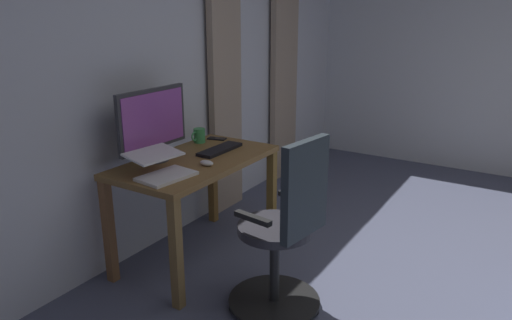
% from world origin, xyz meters
% --- Properties ---
extents(back_room_partition, '(5.85, 0.10, 2.76)m').
position_xyz_m(back_room_partition, '(0.00, -2.64, 1.38)').
color(back_room_partition, silver).
rests_on(back_room_partition, ground).
extents(curtain_left_panel, '(0.46, 0.06, 2.57)m').
position_xyz_m(curtain_left_panel, '(-1.64, -2.53, 1.29)').
color(curtain_left_panel, tan).
rests_on(curtain_left_panel, ground).
extents(curtain_right_panel, '(0.40, 0.06, 2.57)m').
position_xyz_m(curtain_right_panel, '(-0.59, -2.53, 1.29)').
color(curtain_right_panel, tan).
rests_on(curtain_right_panel, ground).
extents(desk, '(1.20, 0.65, 0.75)m').
position_xyz_m(desk, '(0.29, -2.16, 0.64)').
color(desk, brown).
rests_on(desk, ground).
extents(office_chair, '(0.56, 0.56, 1.09)m').
position_xyz_m(office_chair, '(0.55, -1.32, 0.50)').
color(office_chair, black).
rests_on(office_chair, ground).
extents(computer_monitor, '(0.61, 0.18, 0.49)m').
position_xyz_m(computer_monitor, '(0.47, -2.37, 1.03)').
color(computer_monitor, '#333338').
rests_on(computer_monitor, desk).
extents(computer_keyboard, '(0.40, 0.13, 0.02)m').
position_xyz_m(computer_keyboard, '(0.05, -2.13, 0.77)').
color(computer_keyboard, black).
rests_on(computer_keyboard, desk).
extents(laptop, '(0.37, 0.37, 0.15)m').
position_xyz_m(laptop, '(0.69, -2.11, 0.81)').
color(laptop, white).
rests_on(laptop, desk).
extents(computer_mouse, '(0.06, 0.10, 0.04)m').
position_xyz_m(computer_mouse, '(0.37, -2.00, 0.77)').
color(computer_mouse, white).
rests_on(computer_mouse, desk).
extents(cell_phone_face_up, '(0.10, 0.16, 0.01)m').
position_xyz_m(cell_phone_face_up, '(-0.20, -2.35, 0.76)').
color(cell_phone_face_up, black).
rests_on(cell_phone_face_up, desk).
extents(mug_tea, '(0.14, 0.09, 0.11)m').
position_xyz_m(mug_tea, '(-0.05, -2.41, 0.81)').
color(mug_tea, '#3D9951').
rests_on(mug_tea, desk).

